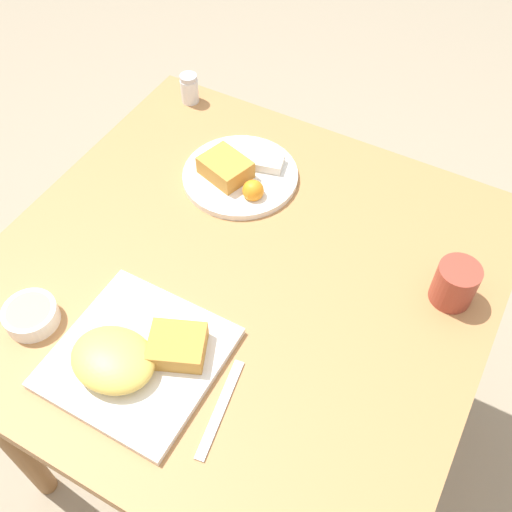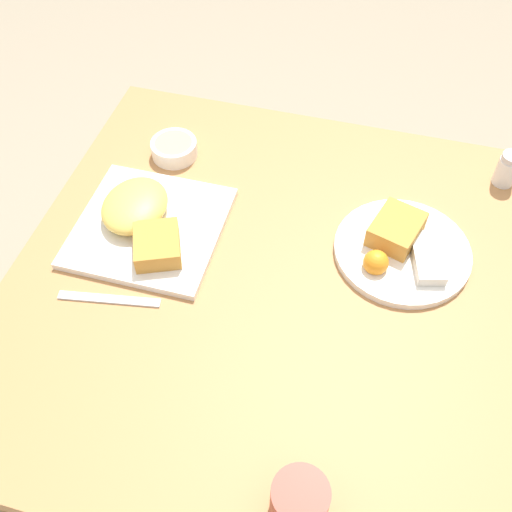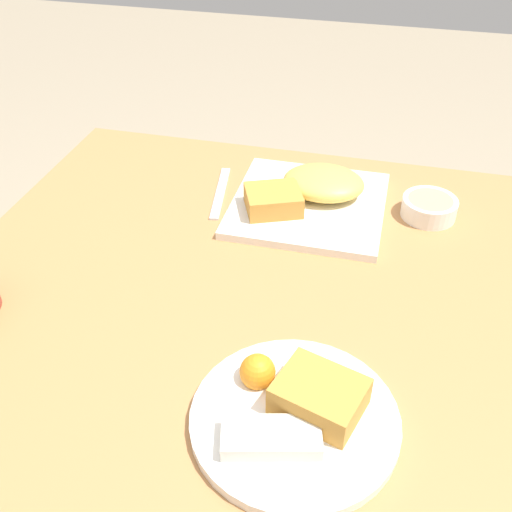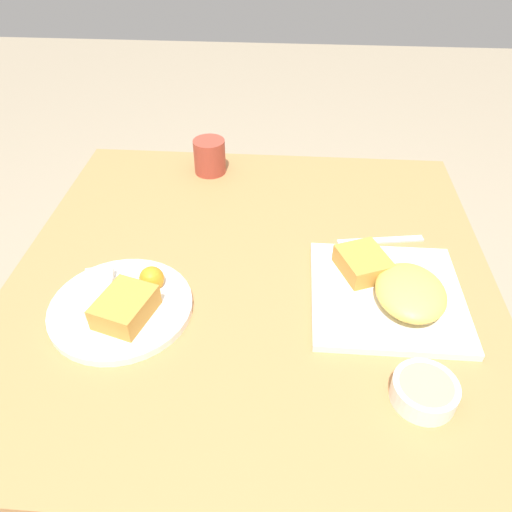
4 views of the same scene
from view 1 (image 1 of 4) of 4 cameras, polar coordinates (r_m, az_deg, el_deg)
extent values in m
plane|color=gray|center=(1.78, -1.05, -16.42)|extent=(8.00, 8.00, 0.00)
cube|color=#B27A47|center=(1.12, -1.61, -1.99)|extent=(0.91, 0.89, 0.04)
cylinder|color=olive|center=(1.49, -22.91, -15.23)|extent=(0.05, 0.05, 0.73)
cylinder|color=olive|center=(1.76, -6.23, 4.45)|extent=(0.05, 0.05, 0.73)
cylinder|color=olive|center=(1.60, 18.25, -5.75)|extent=(0.05, 0.05, 0.73)
cube|color=white|center=(1.02, -11.19, -9.47)|extent=(0.26, 0.26, 0.01)
ellipsoid|color=#E5BC51|center=(0.99, -13.47, -9.55)|extent=(0.14, 0.12, 0.04)
cube|color=#C68938|center=(0.99, -7.66, -8.40)|extent=(0.11, 0.11, 0.04)
cylinder|color=white|center=(1.26, -1.51, 7.65)|extent=(0.24, 0.24, 0.01)
cube|color=#C68938|center=(1.24, -2.93, 8.40)|extent=(0.12, 0.10, 0.04)
cube|color=silver|center=(1.27, 0.15, 9.09)|extent=(0.12, 0.07, 0.02)
sphere|color=orange|center=(1.20, -0.27, 6.26)|extent=(0.04, 0.04, 0.04)
cylinder|color=white|center=(1.10, -20.63, -5.32)|extent=(0.09, 0.09, 0.03)
cylinder|color=#D1B775|center=(1.09, -20.85, -4.89)|extent=(0.08, 0.08, 0.00)
cylinder|color=white|center=(1.46, -6.34, 15.40)|extent=(0.04, 0.04, 0.06)
cylinder|color=white|center=(1.47, -6.29, 14.99)|extent=(0.03, 0.03, 0.03)
cylinder|color=silver|center=(1.44, -6.46, 16.52)|extent=(0.04, 0.04, 0.01)
cube|color=silver|center=(0.97, -3.41, -14.29)|extent=(0.04, 0.17, 0.00)
cylinder|color=#9E3D2D|center=(1.09, 18.43, -2.52)|extent=(0.07, 0.07, 0.08)
camera|label=2|loc=(0.75, 57.68, 28.67)|focal=42.00mm
camera|label=3|loc=(1.35, 6.44, 38.18)|focal=42.00mm
camera|label=4|loc=(1.19, -39.95, 28.81)|focal=35.00mm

